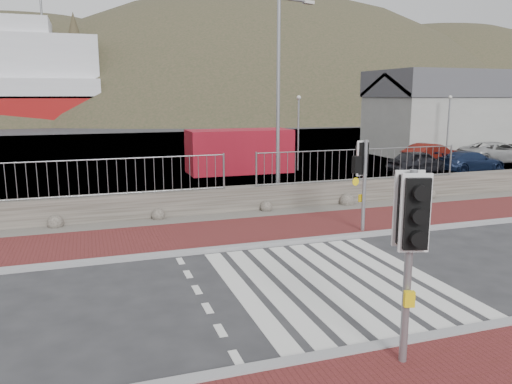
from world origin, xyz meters
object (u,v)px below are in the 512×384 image
object	(u,v)px
car_c	(471,161)
car_a	(419,162)
streetlight	(281,90)
traffic_signal_far	(364,166)
car_b	(431,154)
car_d	(498,152)
shipping_container	(239,151)
traffic_signal_near	(410,228)

from	to	relation	value
car_c	car_a	bearing A→B (deg)	81.36
streetlight	traffic_signal_far	bearing A→B (deg)	-94.52
streetlight	car_a	distance (m)	11.53
car_b	car_d	bearing A→B (deg)	-112.48
shipping_container	car_d	xyz separation A→B (m)	(16.21, -1.50, -0.50)
traffic_signal_far	shipping_container	world-z (taller)	traffic_signal_far
car_c	car_d	xyz separation A→B (m)	(4.10, 2.31, 0.09)
streetlight	shipping_container	size ratio (longest dim) A/B	1.38
car_a	car_d	world-z (taller)	car_d
traffic_signal_far	shipping_container	size ratio (longest dim) A/B	0.51
car_a	car_b	size ratio (longest dim) A/B	0.92
streetlight	car_b	bearing A→B (deg)	15.91
streetlight	car_d	distance (m)	18.61
shipping_container	car_a	world-z (taller)	shipping_container
streetlight	car_d	bearing A→B (deg)	7.22
car_a	car_b	distance (m)	3.67
car_b	car_c	xyz separation A→B (m)	(0.38, -2.92, -0.09)
traffic_signal_far	shipping_container	bearing A→B (deg)	-102.55
traffic_signal_far	traffic_signal_near	bearing A→B (deg)	51.71
car_a	car_b	xyz separation A→B (m)	(2.69, 2.50, 0.03)
traffic_signal_far	car_b	bearing A→B (deg)	-146.95
streetlight	car_d	size ratio (longest dim) A/B	1.62
car_a	car_c	xyz separation A→B (m)	(3.06, -0.42, -0.05)
car_b	car_d	distance (m)	4.51
traffic_signal_far	shipping_container	distance (m)	12.91
traffic_signal_far	car_b	world-z (taller)	traffic_signal_far
traffic_signal_near	streetlight	distance (m)	12.11
shipping_container	car_c	world-z (taller)	shipping_container
streetlight	car_d	world-z (taller)	streetlight
shipping_container	car_d	world-z (taller)	shipping_container
traffic_signal_far	car_d	distance (m)	19.86
traffic_signal_near	car_d	world-z (taller)	traffic_signal_near
car_b	car_c	bearing A→B (deg)	172.58
streetlight	car_a	world-z (taller)	streetlight
streetlight	shipping_container	distance (m)	8.74
traffic_signal_near	streetlight	size ratio (longest dim) A/B	0.40
car_a	car_c	bearing A→B (deg)	-103.87
traffic_signal_near	car_c	bearing A→B (deg)	62.92
traffic_signal_near	car_a	bearing A→B (deg)	69.91
streetlight	car_a	size ratio (longest dim) A/B	2.11
traffic_signal_near	streetlight	bearing A→B (deg)	94.76
car_b	car_d	size ratio (longest dim) A/B	0.84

